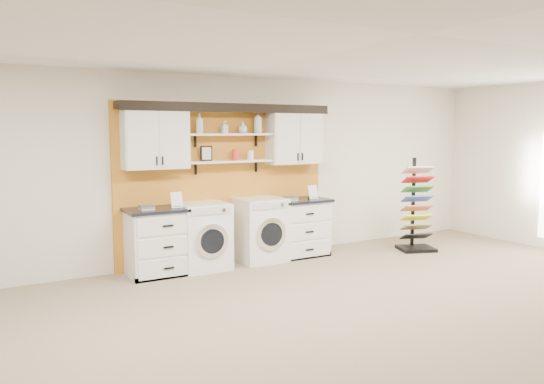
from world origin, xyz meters
TOP-DOWN VIEW (x-y plane):
  - floor at (0.00, 0.00)m, footprint 10.00×10.00m
  - ceiling at (0.00, 0.00)m, footprint 10.00×10.00m
  - wall_back at (0.00, 4.00)m, footprint 10.00×0.00m
  - accent_panel at (0.00, 3.96)m, footprint 3.40×0.07m
  - upper_cabinet_left at (-1.13, 3.79)m, footprint 0.90×0.35m
  - upper_cabinet_right at (1.13, 3.79)m, footprint 0.90×0.35m
  - shelf_lower at (0.00, 3.80)m, footprint 1.32×0.28m
  - shelf_upper at (0.00, 3.80)m, footprint 1.32×0.28m
  - crown_molding at (0.00, 3.81)m, footprint 3.30×0.41m
  - picture_frame at (-0.35, 3.85)m, footprint 0.18×0.02m
  - canister_red at (0.10, 3.80)m, footprint 0.11×0.11m
  - canister_cream at (0.35, 3.80)m, footprint 0.10×0.10m
  - base_cabinet_left at (-1.13, 3.64)m, footprint 0.95×0.66m
  - base_cabinet_right at (1.13, 3.64)m, footprint 0.93×0.66m
  - washer at (-0.51, 3.64)m, footprint 0.69×0.71m
  - dryer at (0.43, 3.64)m, footprint 0.69×0.71m
  - sample_rack at (3.03, 2.99)m, footprint 0.69×0.63m
  - soap_bottle_a at (-0.47, 3.80)m, footprint 0.14×0.14m
  - soap_bottle_b at (-0.08, 3.80)m, footprint 0.09×0.09m
  - soap_bottle_c at (0.22, 3.80)m, footprint 0.15×0.15m
  - soap_bottle_d at (0.48, 3.80)m, footprint 0.16×0.16m

SIDE VIEW (x-z plane):
  - floor at x=0.00m, z-range 0.00..0.00m
  - base_cabinet_right at x=1.13m, z-range 0.00..0.91m
  - base_cabinet_left at x=-1.13m, z-range 0.00..0.93m
  - washer at x=-0.51m, z-range 0.00..0.96m
  - dryer at x=0.43m, z-range 0.00..0.97m
  - sample_rack at x=3.03m, z-range -0.27..1.27m
  - accent_panel at x=0.00m, z-range 0.00..2.40m
  - wall_back at x=0.00m, z-range -3.60..6.40m
  - shelf_lower at x=0.00m, z-range 1.52..1.54m
  - canister_cream at x=0.35m, z-range 1.54..1.69m
  - canister_red at x=0.10m, z-range 1.54..1.71m
  - picture_frame at x=-0.35m, z-range 1.54..1.77m
  - upper_cabinet_left at x=-1.13m, z-range 1.46..2.30m
  - upper_cabinet_right at x=1.13m, z-range 1.46..2.30m
  - shelf_upper at x=0.00m, z-range 1.92..1.94m
  - soap_bottle_c at x=0.22m, z-range 1.94..2.12m
  - soap_bottle_b at x=-0.08m, z-range 1.94..2.13m
  - soap_bottle_a at x=-0.47m, z-range 1.95..2.23m
  - soap_bottle_d at x=0.48m, z-range 1.94..2.29m
  - crown_molding at x=0.00m, z-range 2.26..2.39m
  - ceiling at x=0.00m, z-range 2.80..2.80m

